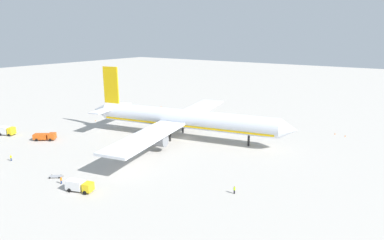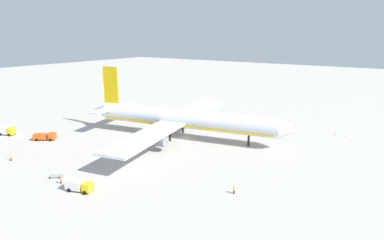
{
  "view_description": "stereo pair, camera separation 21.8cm",
  "coord_description": "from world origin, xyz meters",
  "px_view_note": "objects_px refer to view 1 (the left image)",
  "views": [
    {
      "loc": [
        62.48,
        -86.79,
        33.62
      ],
      "look_at": [
        0.83,
        2.89,
        5.69
      ],
      "focal_mm": 31.19,
      "sensor_mm": 36.0,
      "label": 1
    },
    {
      "loc": [
        62.66,
        -86.67,
        33.62
      ],
      "look_at": [
        0.83,
        2.89,
        5.69
      ],
      "focal_mm": 31.19,
      "sensor_mm": 36.0,
      "label": 2
    }
  ],
  "objects_px": {
    "service_truck_2": "(7,130)",
    "baggage_cart_0": "(118,108)",
    "ground_worker_1": "(11,158)",
    "traffic_cone_0": "(161,107)",
    "traffic_cone_1": "(96,120)",
    "service_truck_1": "(45,136)",
    "ground_worker_0": "(61,180)",
    "baggage_cart_1": "(55,176)",
    "ground_worker_2": "(234,190)",
    "traffic_cone_4": "(335,134)",
    "service_truck_0": "(79,185)",
    "airliner": "(181,119)",
    "traffic_cone_3": "(345,136)"
  },
  "relations": [
    {
      "from": "ground_worker_1",
      "to": "traffic_cone_3",
      "type": "height_order",
      "value": "ground_worker_1"
    },
    {
      "from": "service_truck_2",
      "to": "traffic_cone_1",
      "type": "xyz_separation_m",
      "value": [
        9.97,
        29.98,
        -1.35
      ]
    },
    {
      "from": "ground_worker_0",
      "to": "ground_worker_1",
      "type": "height_order",
      "value": "ground_worker_1"
    },
    {
      "from": "traffic_cone_0",
      "to": "baggage_cart_1",
      "type": "bearing_deg",
      "value": -68.35
    },
    {
      "from": "service_truck_1",
      "to": "traffic_cone_0",
      "type": "relative_size",
      "value": 12.9
    },
    {
      "from": "airliner",
      "to": "traffic_cone_3",
      "type": "distance_m",
      "value": 56.0
    },
    {
      "from": "baggage_cart_1",
      "to": "ground_worker_1",
      "type": "xyz_separation_m",
      "value": [
        -19.72,
        -0.37,
        0.64
      ]
    },
    {
      "from": "traffic_cone_4",
      "to": "baggage_cart_0",
      "type": "bearing_deg",
      "value": -171.21
    },
    {
      "from": "ground_worker_1",
      "to": "traffic_cone_1",
      "type": "bearing_deg",
      "value": 110.33
    },
    {
      "from": "traffic_cone_3",
      "to": "traffic_cone_4",
      "type": "relative_size",
      "value": 1.0
    },
    {
      "from": "service_truck_1",
      "to": "baggage_cart_0",
      "type": "xyz_separation_m",
      "value": [
        -15.52,
        46.59,
        -0.66
      ]
    },
    {
      "from": "ground_worker_2",
      "to": "service_truck_1",
      "type": "bearing_deg",
      "value": -178.95
    },
    {
      "from": "service_truck_2",
      "to": "baggage_cart_1",
      "type": "xyz_separation_m",
      "value": [
        45.25,
        -11.66,
        -1.36
      ]
    },
    {
      "from": "service_truck_0",
      "to": "traffic_cone_1",
      "type": "bearing_deg",
      "value": 137.08
    },
    {
      "from": "traffic_cone_0",
      "to": "traffic_cone_4",
      "type": "bearing_deg",
      "value": -0.25
    },
    {
      "from": "ground_worker_1",
      "to": "traffic_cone_0",
      "type": "bearing_deg",
      "value": 97.98
    },
    {
      "from": "baggage_cart_0",
      "to": "service_truck_1",
      "type": "bearing_deg",
      "value": -71.57
    },
    {
      "from": "traffic_cone_4",
      "to": "baggage_cart_1",
      "type": "bearing_deg",
      "value": -122.02
    },
    {
      "from": "baggage_cart_1",
      "to": "traffic_cone_1",
      "type": "relative_size",
      "value": 5.88
    },
    {
      "from": "traffic_cone_1",
      "to": "service_truck_0",
      "type": "bearing_deg",
      "value": -42.92
    },
    {
      "from": "baggage_cart_1",
      "to": "traffic_cone_1",
      "type": "bearing_deg",
      "value": 130.28
    },
    {
      "from": "service_truck_0",
      "to": "ground_worker_1",
      "type": "relative_size",
      "value": 3.69
    },
    {
      "from": "traffic_cone_0",
      "to": "ground_worker_1",
      "type": "bearing_deg",
      "value": -82.02
    },
    {
      "from": "airliner",
      "to": "traffic_cone_0",
      "type": "distance_m",
      "value": 49.96
    },
    {
      "from": "service_truck_0",
      "to": "service_truck_2",
      "type": "height_order",
      "value": "service_truck_2"
    },
    {
      "from": "service_truck_2",
      "to": "ground_worker_0",
      "type": "relative_size",
      "value": 3.46
    },
    {
      "from": "airliner",
      "to": "baggage_cart_0",
      "type": "height_order",
      "value": "airliner"
    },
    {
      "from": "baggage_cart_0",
      "to": "ground_worker_0",
      "type": "distance_m",
      "value": 80.31
    },
    {
      "from": "service_truck_0",
      "to": "baggage_cart_1",
      "type": "distance_m",
      "value": 11.19
    },
    {
      "from": "service_truck_0",
      "to": "baggage_cart_0",
      "type": "xyz_separation_m",
      "value": [
        -55.68,
        63.76,
        -0.78
      ]
    },
    {
      "from": "service_truck_2",
      "to": "baggage_cart_0",
      "type": "xyz_separation_m",
      "value": [
        0.61,
        50.67,
        -0.98
      ]
    },
    {
      "from": "ground_worker_1",
      "to": "traffic_cone_0",
      "type": "relative_size",
      "value": 3.23
    },
    {
      "from": "ground_worker_1",
      "to": "traffic_cone_1",
      "type": "xyz_separation_m",
      "value": [
        -15.56,
        42.0,
        -0.63
      ]
    },
    {
      "from": "ground_worker_0",
      "to": "baggage_cart_1",
      "type": "bearing_deg",
      "value": 162.76
    },
    {
      "from": "ground_worker_1",
      "to": "traffic_cone_3",
      "type": "distance_m",
      "value": 104.18
    },
    {
      "from": "baggage_cart_1",
      "to": "traffic_cone_1",
      "type": "xyz_separation_m",
      "value": [
        -35.29,
        41.63,
        0.01
      ]
    },
    {
      "from": "baggage_cart_0",
      "to": "baggage_cart_1",
      "type": "xyz_separation_m",
      "value": [
        44.65,
        -62.32,
        -0.38
      ]
    },
    {
      "from": "ground_worker_1",
      "to": "traffic_cone_4",
      "type": "distance_m",
      "value": 102.51
    },
    {
      "from": "traffic_cone_0",
      "to": "ground_worker_2",
      "type": "bearing_deg",
      "value": -40.45
    },
    {
      "from": "ground_worker_2",
      "to": "traffic_cone_4",
      "type": "relative_size",
      "value": 3.17
    },
    {
      "from": "baggage_cart_0",
      "to": "service_truck_0",
      "type": "bearing_deg",
      "value": -48.87
    },
    {
      "from": "baggage_cart_0",
      "to": "ground_worker_2",
      "type": "xyz_separation_m",
      "value": [
        84.44,
        -45.33,
        0.24
      ]
    },
    {
      "from": "service_truck_2",
      "to": "service_truck_0",
      "type": "bearing_deg",
      "value": -13.09
    },
    {
      "from": "airliner",
      "to": "baggage_cart_0",
      "type": "bearing_deg",
      "value": 159.64
    },
    {
      "from": "service_truck_2",
      "to": "traffic_cone_0",
      "type": "xyz_separation_m",
      "value": [
        14.69,
        65.33,
        -1.35
      ]
    },
    {
      "from": "service_truck_2",
      "to": "traffic_cone_0",
      "type": "bearing_deg",
      "value": 77.33
    },
    {
      "from": "service_truck_2",
      "to": "ground_worker_0",
      "type": "bearing_deg",
      "value": -14.69
    },
    {
      "from": "ground_worker_1",
      "to": "traffic_cone_3",
      "type": "xyz_separation_m",
      "value": [
        71.13,
        76.11,
        -0.63
      ]
    },
    {
      "from": "service_truck_2",
      "to": "baggage_cart_1",
      "type": "bearing_deg",
      "value": -14.44
    },
    {
      "from": "baggage_cart_1",
      "to": "ground_worker_2",
      "type": "relative_size",
      "value": 1.86
    }
  ]
}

